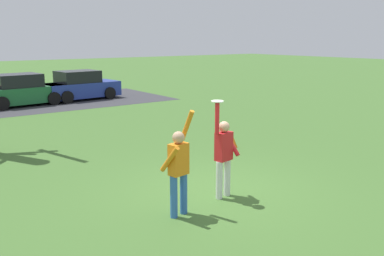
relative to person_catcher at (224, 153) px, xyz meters
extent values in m
plane|color=#426B2D|center=(0.05, 0.37, -0.98)|extent=(120.00, 120.00, 0.00)
cylinder|color=silver|center=(0.13, 0.02, -0.57)|extent=(0.14, 0.14, 0.82)
cylinder|color=silver|center=(-0.13, -0.02, -0.57)|extent=(0.14, 0.14, 0.82)
cube|color=red|center=(0.00, 0.00, 0.14)|extent=(0.39, 0.28, 0.60)
sphere|color=tan|center=(0.00, 0.00, 0.55)|extent=(0.23, 0.23, 0.23)
cylinder|color=red|center=(0.22, 0.04, 0.19)|extent=(0.15, 0.49, 0.57)
cylinder|color=red|center=(-0.22, -0.04, 0.77)|extent=(0.09, 0.09, 0.66)
cylinder|color=#3366B7|center=(-1.43, -0.24, -0.57)|extent=(0.14, 0.14, 0.82)
cylinder|color=#3366B7|center=(-1.17, -0.19, -0.57)|extent=(0.14, 0.14, 0.82)
cube|color=orange|center=(-1.30, -0.22, 0.14)|extent=(0.39, 0.28, 0.60)
sphere|color=tan|center=(-1.30, -0.22, 0.55)|extent=(0.23, 0.23, 0.23)
cylinder|color=orange|center=(-1.52, -0.25, 0.19)|extent=(0.15, 0.49, 0.57)
cylinder|color=orange|center=(-1.08, -0.18, 0.74)|extent=(0.14, 0.36, 0.64)
cylinder|color=white|center=(-0.22, -0.04, 1.11)|extent=(0.25, 0.25, 0.02)
cube|color=#1E6633|center=(-0.06, 15.45, -0.43)|extent=(4.26, 2.20, 0.80)
cube|color=black|center=(-0.21, 15.43, 0.29)|extent=(2.25, 1.84, 0.64)
cylinder|color=black|center=(1.11, 16.48, -0.65)|extent=(0.68, 0.29, 0.66)
cylinder|color=black|center=(1.30, 14.67, -0.65)|extent=(0.68, 0.29, 0.66)
cylinder|color=black|center=(-1.23, 14.42, -0.65)|extent=(0.68, 0.29, 0.66)
cube|color=#233893|center=(3.16, 15.72, -0.43)|extent=(4.26, 2.20, 0.80)
cube|color=black|center=(3.01, 15.71, 0.29)|extent=(2.25, 1.84, 0.64)
cylinder|color=black|center=(4.33, 16.75, -0.65)|extent=(0.68, 0.29, 0.66)
cylinder|color=black|center=(4.51, 14.94, -0.65)|extent=(0.68, 0.29, 0.66)
cylinder|color=black|center=(1.80, 16.50, -0.65)|extent=(0.68, 0.29, 0.66)
cylinder|color=black|center=(1.98, 14.69, -0.65)|extent=(0.68, 0.29, 0.66)
cone|color=orange|center=(2.96, 2.95, -0.82)|extent=(0.26, 0.26, 0.32)
camera|label=1|loc=(-5.52, -6.35, 2.34)|focal=38.89mm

